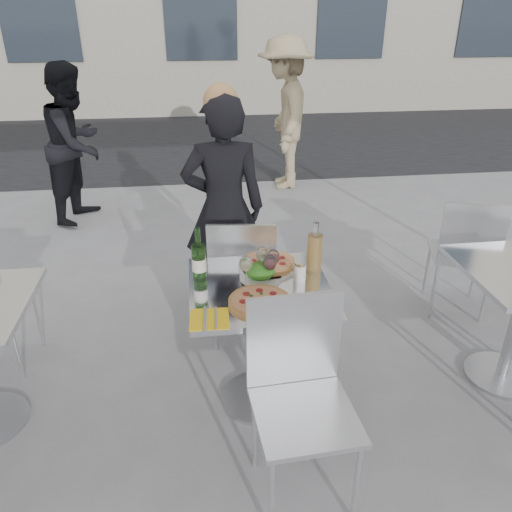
{
  "coord_description": "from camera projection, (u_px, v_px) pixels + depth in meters",
  "views": [
    {
      "loc": [
        -0.3,
        -2.2,
        2.03
      ],
      "look_at": [
        0.0,
        0.15,
        0.85
      ],
      "focal_mm": 35.0,
      "sensor_mm": 36.0,
      "label": 1
    }
  ],
  "objects": [
    {
      "name": "wineglass_red_b",
      "position": [
        273.0,
        258.0,
        2.6
      ],
      "size": [
        0.07,
        0.07,
        0.16
      ],
      "color": "white",
      "rests_on": "main_table"
    },
    {
      "name": "chair_near",
      "position": [
        300.0,
        384.0,
        2.17
      ],
      "size": [
        0.46,
        0.47,
        0.94
      ],
      "rotation": [
        0.0,
        0.0,
        0.07
      ],
      "color": "silver",
      "rests_on": "ground"
    },
    {
      "name": "street_asphalt",
      "position": [
        209.0,
        138.0,
        8.66
      ],
      "size": [
        24.0,
        5.0,
        0.0
      ],
      "primitive_type": "cube",
      "color": "black",
      "rests_on": "ground"
    },
    {
      "name": "wineglass_red_a",
      "position": [
        270.0,
        264.0,
        2.55
      ],
      "size": [
        0.07,
        0.07,
        0.16
      ],
      "color": "white",
      "rests_on": "main_table"
    },
    {
      "name": "chair_far",
      "position": [
        242.0,
        272.0,
        3.14
      ],
      "size": [
        0.46,
        0.47,
        0.91
      ],
      "rotation": [
        0.0,
        0.0,
        3.02
      ],
      "color": "silver",
      "rests_on": "ground"
    },
    {
      "name": "sugar_shaker",
      "position": [
        300.0,
        271.0,
        2.59
      ],
      "size": [
        0.06,
        0.06,
        0.11
      ],
      "color": "white",
      "rests_on": "main_table"
    },
    {
      "name": "main_table",
      "position": [
        260.0,
        321.0,
        2.65
      ],
      "size": [
        0.72,
        0.72,
        0.75
      ],
      "color": "#B7BABF",
      "rests_on": "ground"
    },
    {
      "name": "salad_plate",
      "position": [
        261.0,
        273.0,
        2.61
      ],
      "size": [
        0.22,
        0.22,
        0.09
      ],
      "color": "white",
      "rests_on": "main_table"
    },
    {
      "name": "pedestrian_b",
      "position": [
        285.0,
        114.0,
        5.97
      ],
      "size": [
        0.77,
        1.21,
        1.78
      ],
      "primitive_type": "imported",
      "rotation": [
        0.0,
        0.0,
        4.62
      ],
      "color": "tan",
      "rests_on": "ground"
    },
    {
      "name": "side_chair_rfar",
      "position": [
        465.0,
        248.0,
        3.46
      ],
      "size": [
        0.52,
        0.53,
        0.9
      ],
      "rotation": [
        0.0,
        0.0,
        2.84
      ],
      "color": "silver",
      "rests_on": "ground"
    },
    {
      "name": "wineglass_white_a",
      "position": [
        246.0,
        265.0,
        2.54
      ],
      "size": [
        0.07,
        0.07,
        0.16
      ],
      "color": "white",
      "rests_on": "main_table"
    },
    {
      "name": "wine_bottle",
      "position": [
        199.0,
        260.0,
        2.57
      ],
      "size": [
        0.07,
        0.07,
        0.29
      ],
      "color": "#285520",
      "rests_on": "main_table"
    },
    {
      "name": "pizza_far",
      "position": [
        269.0,
        264.0,
        2.75
      ],
      "size": [
        0.34,
        0.34,
        0.03
      ],
      "color": "white",
      "rests_on": "main_table"
    },
    {
      "name": "woman_diner",
      "position": [
        224.0,
        209.0,
        3.44
      ],
      "size": [
        0.58,
        0.38,
        1.57
      ],
      "primitive_type": "imported",
      "rotation": [
        0.0,
        0.0,
        3.13
      ],
      "color": "black",
      "rests_on": "ground"
    },
    {
      "name": "napkin_left",
      "position": [
        209.0,
        319.0,
        2.28
      ],
      "size": [
        0.19,
        0.2,
        0.01
      ],
      "rotation": [
        0.0,
        0.0,
        -0.05
      ],
      "color": "yellow",
      "rests_on": "main_table"
    },
    {
      "name": "pedestrian_a",
      "position": [
        76.0,
        144.0,
        5.06
      ],
      "size": [
        0.81,
        0.92,
        1.59
      ],
      "primitive_type": "imported",
      "rotation": [
        0.0,
        0.0,
        1.25
      ],
      "color": "black",
      "rests_on": "ground"
    },
    {
      "name": "wineglass_white_b",
      "position": [
        262.0,
        255.0,
        2.63
      ],
      "size": [
        0.07,
        0.07,
        0.16
      ],
      "color": "white",
      "rests_on": "main_table"
    },
    {
      "name": "carafe",
      "position": [
        315.0,
        253.0,
        2.64
      ],
      "size": [
        0.08,
        0.08,
        0.29
      ],
      "color": "tan",
      "rests_on": "main_table"
    },
    {
      "name": "napkin_right",
      "position": [
        320.0,
        302.0,
        2.42
      ],
      "size": [
        0.19,
        0.2,
        0.01
      ],
      "rotation": [
        0.0,
        0.0,
        -0.05
      ],
      "color": "yellow",
      "rests_on": "main_table"
    },
    {
      "name": "ground",
      "position": [
        259.0,
        398.0,
        2.89
      ],
      "size": [
        80.0,
        80.0,
        0.0
      ],
      "primitive_type": "plane",
      "color": "slate"
    },
    {
      "name": "pizza_near",
      "position": [
        260.0,
        301.0,
        2.41
      ],
      "size": [
        0.31,
        0.31,
        0.02
      ],
      "color": "#DDA556",
      "rests_on": "main_table"
    }
  ]
}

